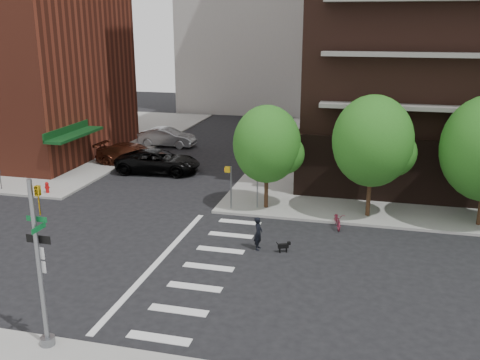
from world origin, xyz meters
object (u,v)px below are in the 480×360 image
Objects in this scene: parked_car_maroon at (133,155)px; scooter at (338,220)px; fire_hydrant at (47,187)px; dog_walker at (258,233)px; parked_car_black at (158,162)px; parked_car_silver at (167,137)px; traffic_signal at (41,278)px.

scooter is (16.63, -9.59, -0.42)m from parked_car_maroon.
fire_hydrant is 16.16m from dog_walker.
parked_car_silver is (-2.65, 8.52, -0.01)m from parked_car_black.
traffic_signal is at bearing -171.65° from parked_car_black.
parked_car_maroon is at bearing 108.15° from traffic_signal.
parked_car_maroon is at bearing 137.18° from scooter.
fire_hydrant is 0.43× the size of scooter.
parked_car_black is 1.20× the size of parked_car_silver.
dog_walker is (5.26, 10.07, -1.85)m from traffic_signal.
parked_car_silver is (-7.68, 30.63, -1.84)m from traffic_signal.
traffic_signal reaches higher than parked_car_black.
traffic_signal reaches higher than parked_car_maroon.
traffic_signal is 0.96× the size of parked_car_black.
scooter is (13.93, -8.12, -0.42)m from parked_car_black.
fire_hydrant is at bearing 163.23° from scooter.
fire_hydrant is at bearing 123.26° from traffic_signal.
parked_car_black is at bearing 102.82° from traffic_signal.
traffic_signal is 3.52× the size of scooter.
parked_car_black is at bearing 136.91° from scooter.
parked_car_maroon is at bearing 56.96° from parked_car_black.
scooter is at bearing -117.28° from parked_car_maroon.
dog_walker is (10.29, -12.04, -0.02)m from parked_car_black.
fire_hydrant is at bearing 70.84° from dog_walker.
fire_hydrant is 0.43× the size of dog_walker.
scooter is (8.90, 13.99, -2.25)m from traffic_signal.
dog_walker is at bearing -145.67° from scooter.
dog_walker is at bearing -148.26° from parked_car_silver.
traffic_signal is 8.20× the size of fire_hydrant.
fire_hydrant is 8.46m from parked_car_black.
fire_hydrant is at bearing 167.21° from parked_car_maroon.
traffic_signal is 3.53× the size of dog_walker.
parked_car_silver is (0.05, 7.05, -0.02)m from parked_car_maroon.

